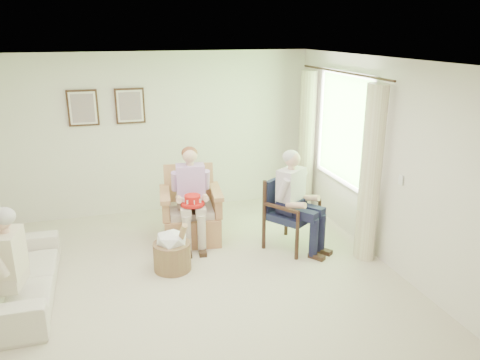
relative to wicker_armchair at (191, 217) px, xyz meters
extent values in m
plane|color=beige|center=(-0.22, -1.46, -0.33)|extent=(5.50, 5.50, 0.00)
cube|color=silver|center=(-0.22, 1.29, 0.97)|extent=(5.00, 0.04, 2.60)
cube|color=silver|center=(-0.22, -4.21, 0.97)|extent=(5.00, 0.04, 2.60)
cube|color=silver|center=(2.28, -1.46, 0.97)|extent=(0.04, 5.50, 2.60)
cube|color=white|center=(-0.22, -1.46, 2.27)|extent=(5.00, 5.50, 0.02)
cube|color=#2D6B23|center=(2.25, -0.26, 1.22)|extent=(0.02, 1.40, 1.50)
cube|color=white|center=(2.24, -0.26, 2.00)|extent=(0.04, 1.52, 0.06)
cube|color=white|center=(2.24, -0.26, 0.44)|extent=(0.04, 1.52, 0.06)
cylinder|color=#382114|center=(2.15, -0.26, 2.02)|extent=(0.03, 2.50, 0.03)
cylinder|color=beige|center=(2.11, -1.24, 0.82)|extent=(0.34, 0.34, 2.30)
cylinder|color=beige|center=(2.11, 0.72, 0.82)|extent=(0.34, 0.34, 2.30)
cube|color=#382114|center=(-1.37, 1.26, 1.45)|extent=(0.45, 0.03, 0.55)
cube|color=silver|center=(-1.37, 1.24, 1.45)|extent=(0.39, 0.01, 0.49)
cube|color=tan|center=(-1.37, 1.23, 1.45)|extent=(0.33, 0.01, 0.43)
cube|color=#382114|center=(-0.67, 1.26, 1.45)|extent=(0.45, 0.03, 0.55)
cube|color=silver|center=(-0.67, 1.24, 1.45)|extent=(0.39, 0.01, 0.49)
cube|color=tan|center=(-0.67, 1.23, 1.45)|extent=(0.33, 0.01, 0.43)
cube|color=tan|center=(0.00, -0.04, -0.13)|extent=(0.78, 0.76, 0.41)
cube|color=beige|center=(0.00, -0.06, 0.13)|extent=(0.60, 0.58, 0.10)
cube|color=tan|center=(0.00, 0.29, 0.41)|extent=(0.72, 0.22, 0.61)
cube|color=tan|center=(-0.36, -0.04, 0.23)|extent=(0.10, 0.70, 0.29)
cube|color=tan|center=(0.36, -0.04, 0.23)|extent=(0.10, 0.70, 0.29)
cylinder|color=black|center=(1.00, -0.94, -0.12)|extent=(0.05, 0.05, 0.42)
cylinder|color=black|center=(1.58, -0.94, -0.12)|extent=(0.05, 0.05, 0.42)
cylinder|color=black|center=(1.00, -0.40, -0.12)|extent=(0.05, 0.05, 0.42)
cylinder|color=black|center=(1.58, -0.40, -0.12)|extent=(0.05, 0.05, 0.42)
cube|color=#181C36|center=(1.29, -0.67, 0.14)|extent=(0.55, 0.53, 0.10)
cube|color=#181C36|center=(1.29, -0.41, 0.39)|extent=(0.52, 0.07, 0.48)
imported|color=#EFE5CE|center=(-2.17, -1.03, -0.05)|extent=(1.93, 0.76, 0.56)
cube|color=#C0B09B|center=(0.00, -0.06, 0.28)|extent=(0.40, 0.26, 0.16)
cube|color=#C999D9|center=(0.00, -0.04, 0.56)|extent=(0.39, 0.24, 0.46)
sphere|color=#DDAD8E|center=(0.00, -0.05, 0.93)|extent=(0.21, 0.21, 0.21)
ellipsoid|color=brown|center=(0.00, -0.03, 0.96)|extent=(0.22, 0.22, 0.18)
cube|color=#C0B09B|center=(-0.10, -0.28, 0.23)|extent=(0.14, 0.44, 0.13)
cube|color=#C0B09B|center=(0.10, -0.28, 0.23)|extent=(0.14, 0.44, 0.13)
cylinder|color=#C0B09B|center=(-0.10, -0.48, -0.04)|extent=(0.12, 0.12, 0.52)
cylinder|color=#C0B09B|center=(0.10, -0.48, -0.04)|extent=(0.12, 0.12, 0.52)
cube|color=#171832|center=(1.29, -0.67, 0.29)|extent=(0.40, 0.26, 0.16)
cube|color=silver|center=(1.29, -0.65, 0.57)|extent=(0.39, 0.24, 0.46)
sphere|color=#DDAD8E|center=(1.29, -0.66, 0.94)|extent=(0.21, 0.21, 0.21)
ellipsoid|color=#B7B2AD|center=(1.29, -0.63, 0.97)|extent=(0.22, 0.22, 0.18)
cube|color=#171832|center=(1.19, -0.89, 0.24)|extent=(0.14, 0.44, 0.13)
cube|color=#171832|center=(1.39, -0.89, 0.24)|extent=(0.14, 0.44, 0.13)
cylinder|color=#171832|center=(1.19, -1.09, -0.04)|extent=(0.12, 0.12, 0.53)
cylinder|color=#171832|center=(1.39, -1.09, -0.04)|extent=(0.12, 0.12, 0.53)
cube|color=beige|center=(-2.17, -1.46, 0.17)|extent=(0.42, 0.26, 0.16)
cube|color=beige|center=(-2.17, -1.44, 0.45)|extent=(0.41, 0.24, 0.46)
cube|color=beige|center=(-2.07, -1.68, 0.12)|extent=(0.14, 0.44, 0.13)
cylinder|color=beige|center=(-2.07, -1.88, -0.10)|extent=(0.12, 0.12, 0.40)
cylinder|color=red|center=(-0.03, -0.34, 0.33)|extent=(0.32, 0.32, 0.04)
cylinder|color=red|center=(-0.03, -0.34, 0.39)|extent=(0.22, 0.22, 0.12)
cube|color=white|center=(0.08, -0.34, 0.39)|extent=(0.05, 0.01, 0.05)
cube|color=white|center=(0.05, -0.26, 0.39)|extent=(0.04, 0.04, 0.05)
cube|color=white|center=(-0.03, -0.23, 0.39)|extent=(0.01, 0.04, 0.05)
cube|color=white|center=(-0.11, -0.26, 0.39)|extent=(0.04, 0.04, 0.05)
cube|color=white|center=(-0.15, -0.34, 0.39)|extent=(0.05, 0.01, 0.05)
cube|color=white|center=(-0.11, -0.42, 0.39)|extent=(0.04, 0.04, 0.05)
cube|color=white|center=(-0.03, -0.46, 0.39)|extent=(0.01, 0.05, 0.05)
cube|color=white|center=(0.05, -0.42, 0.39)|extent=(0.04, 0.04, 0.05)
cylinder|color=tan|center=(-0.41, -0.86, -0.15)|extent=(0.52, 0.52, 0.37)
ellipsoid|color=white|center=(-0.41, -0.86, 0.09)|extent=(0.42, 0.42, 0.25)
cylinder|color=#A57F56|center=(-0.30, -0.91, 0.09)|extent=(0.19, 0.34, 0.55)
camera|label=1|loc=(-1.11, -6.21, 2.59)|focal=35.00mm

